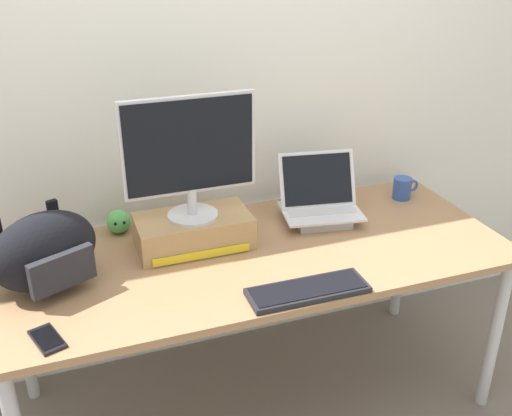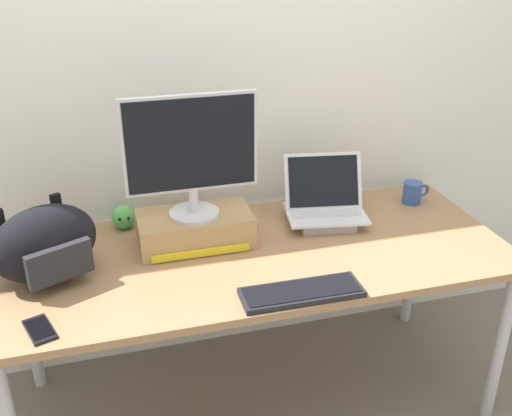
# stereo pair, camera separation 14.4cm
# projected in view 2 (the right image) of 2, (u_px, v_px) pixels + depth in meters

# --- Properties ---
(ground_plane) EXTENTS (20.00, 20.00, 0.00)m
(ground_plane) POSITION_uv_depth(u_px,v_px,m) (256.00, 398.00, 2.59)
(ground_plane) COLOR #70665B
(back_wall) EXTENTS (7.00, 0.10, 2.60)m
(back_wall) POSITION_uv_depth(u_px,v_px,m) (223.00, 74.00, 2.47)
(back_wall) COLOR silver
(back_wall) RESTS_ON ground
(desk) EXTENTS (1.93, 0.82, 0.74)m
(desk) POSITION_uv_depth(u_px,v_px,m) (256.00, 265.00, 2.29)
(desk) COLOR #99704C
(desk) RESTS_ON ground
(toner_box_yellow) EXTENTS (0.43, 0.24, 0.13)m
(toner_box_yellow) POSITION_uv_depth(u_px,v_px,m) (195.00, 229.00, 2.29)
(toner_box_yellow) COLOR #A88456
(toner_box_yellow) RESTS_ON desk
(desktop_monitor) EXTENTS (0.49, 0.19, 0.47)m
(desktop_monitor) POSITION_uv_depth(u_px,v_px,m) (191.00, 153.00, 2.16)
(desktop_monitor) COLOR silver
(desktop_monitor) RESTS_ON toner_box_yellow
(open_laptop) EXTENTS (0.36, 0.29, 0.27)m
(open_laptop) POSITION_uv_depth(u_px,v_px,m) (325.00, 210.00, 2.47)
(open_laptop) COLOR #ADADB2
(open_laptop) RESTS_ON desk
(external_keyboard) EXTENTS (0.42, 0.14, 0.02)m
(external_keyboard) POSITION_uv_depth(u_px,v_px,m) (302.00, 292.00, 1.99)
(external_keyboard) COLOR black
(external_keyboard) RESTS_ON desk
(messenger_backpack) EXTENTS (0.42, 0.34, 0.27)m
(messenger_backpack) POSITION_uv_depth(u_px,v_px,m) (45.00, 244.00, 2.04)
(messenger_backpack) COLOR black
(messenger_backpack) RESTS_ON desk
(coffee_mug) EXTENTS (0.12, 0.08, 0.10)m
(coffee_mug) POSITION_uv_depth(u_px,v_px,m) (413.00, 193.00, 2.64)
(coffee_mug) COLOR #2D4C93
(coffee_mug) RESTS_ON desk
(cell_phone) EXTENTS (0.11, 0.16, 0.01)m
(cell_phone) POSITION_uv_depth(u_px,v_px,m) (40.00, 329.00, 1.82)
(cell_phone) COLOR black
(cell_phone) RESTS_ON desk
(plush_toy) EXTENTS (0.10, 0.10, 0.10)m
(plush_toy) POSITION_uv_depth(u_px,v_px,m) (124.00, 217.00, 2.42)
(plush_toy) COLOR #56B256
(plush_toy) RESTS_ON desk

